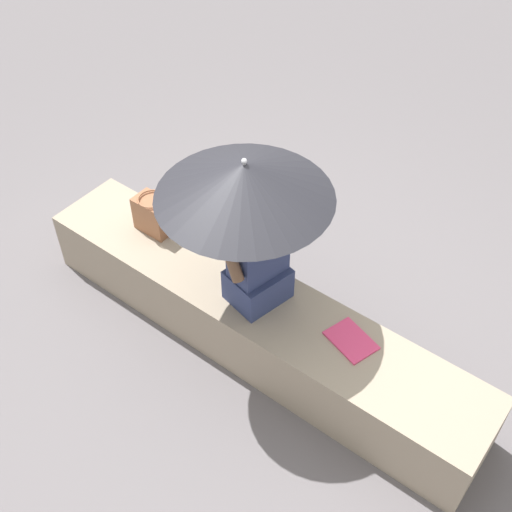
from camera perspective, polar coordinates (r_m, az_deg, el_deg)
ground_plane at (r=4.36m, az=-0.15°, el=-7.53°), size 14.00×14.00×0.00m
stone_bench at (r=4.18m, az=-0.16°, el=-5.63°), size 3.11×0.56×0.45m
person_seated at (r=3.73m, az=0.18°, el=0.43°), size 0.35×0.50×0.90m
parasol at (r=3.40m, az=-1.02°, el=6.59°), size 0.97×0.97×1.03m
handbag_black at (r=4.41m, az=-8.90°, el=3.61°), size 0.25×0.19×0.27m
magazine at (r=3.82m, az=8.29°, el=-7.29°), size 0.33×0.27×0.01m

